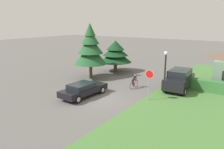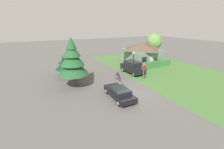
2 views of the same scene
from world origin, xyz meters
TOP-DOWN VIEW (x-y plane):
  - ground_plane at (0.00, 0.00)m, footprint 140.00×140.00m
  - grass_verge_right at (11.21, 4.00)m, footprint 16.00×36.00m
  - cottage_house at (10.84, 11.97)m, footprint 7.31×7.03m
  - hedge_row at (10.08, 7.69)m, footprint 9.12×0.90m
  - sedan_left_lane at (-1.61, -0.27)m, footprint 2.07×4.82m
  - cyclist at (0.98, 4.64)m, footprint 0.44×1.71m
  - parked_suv_right at (4.98, 6.69)m, footprint 2.25×4.68m
  - stop_sign at (3.74, 2.23)m, footprint 0.74×0.07m
  - street_lamp at (4.01, 5.19)m, footprint 0.38×0.38m
  - conifer_tall_near at (-5.34, 5.33)m, footprint 3.88×3.88m
  - conifer_tall_far at (-4.82, 9.95)m, footprint 4.38×4.38m
  - deciduous_tree_right at (15.79, 13.85)m, footprint 3.64×3.64m

SIDE VIEW (x-z plane):
  - ground_plane at x=0.00m, z-range 0.00..0.00m
  - grass_verge_right at x=11.21m, z-range 0.00..0.01m
  - hedge_row at x=10.08m, z-range 0.00..1.12m
  - sedan_left_lane at x=-1.61m, z-range 0.03..1.32m
  - cyclist at x=0.98m, z-range -0.04..1.42m
  - parked_suv_right at x=4.98m, z-range 0.02..2.08m
  - stop_sign at x=3.74m, z-range 0.57..3.26m
  - cottage_house at x=10.84m, z-range -0.03..4.47m
  - conifer_tall_far at x=-4.82m, z-range 0.46..4.71m
  - street_lamp at x=4.01m, z-range 0.64..4.71m
  - conifer_tall_near at x=-5.34m, z-range 0.33..6.90m
  - deciduous_tree_right at x=15.79m, z-range 1.04..6.98m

